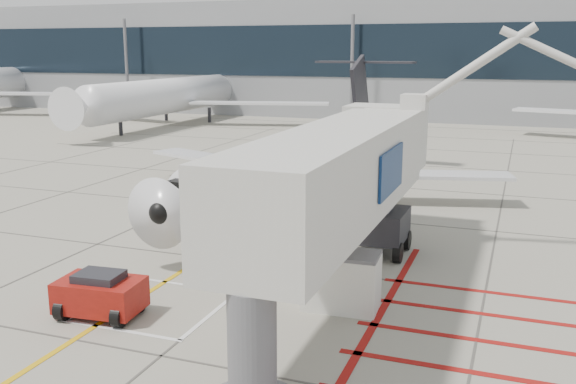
% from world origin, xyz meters
% --- Properties ---
extents(ground_plane, '(260.00, 260.00, 0.00)m').
position_xyz_m(ground_plane, '(0.00, 0.00, 0.00)').
color(ground_plane, '#9D9988').
rests_on(ground_plane, ground).
extents(regional_jet, '(24.73, 30.36, 7.60)m').
position_xyz_m(regional_jet, '(-2.88, 12.14, 3.80)').
color(regional_jet, silver).
rests_on(regional_jet, ground_plane).
extents(jet_bridge, '(9.26, 19.36, 7.72)m').
position_xyz_m(jet_bridge, '(3.51, 0.89, 3.86)').
color(jet_bridge, silver).
rests_on(jet_bridge, ground_plane).
extents(pushback_tug, '(2.71, 1.83, 1.50)m').
position_xyz_m(pushback_tug, '(-3.19, -2.28, 0.75)').
color(pushback_tug, maroon).
rests_on(pushback_tug, ground_plane).
extents(baggage_cart, '(2.09, 1.45, 1.25)m').
position_xyz_m(baggage_cart, '(0.02, 7.22, 0.62)').
color(baggage_cart, '#5A5A5F').
rests_on(baggage_cart, ground_plane).
extents(ground_power_unit, '(2.45, 1.52, 1.88)m').
position_xyz_m(ground_power_unit, '(3.70, 0.92, 0.94)').
color(ground_power_unit, silver).
rests_on(ground_power_unit, ground_plane).
extents(cone_nose, '(0.41, 0.41, 0.57)m').
position_xyz_m(cone_nose, '(-2.32, 7.13, 0.28)').
color(cone_nose, orange).
rests_on(cone_nose, ground_plane).
extents(cone_side, '(0.33, 0.33, 0.46)m').
position_xyz_m(cone_side, '(1.23, 7.15, 0.23)').
color(cone_side, '#DB3D0B').
rests_on(cone_side, ground_plane).
extents(terminal_building, '(180.00, 28.00, 14.00)m').
position_xyz_m(terminal_building, '(10.00, 70.00, 7.00)').
color(terminal_building, gray).
rests_on(terminal_building, ground_plane).
extents(terminal_glass_band, '(180.00, 0.10, 6.00)m').
position_xyz_m(terminal_glass_band, '(10.00, 55.95, 8.00)').
color(terminal_glass_band, black).
rests_on(terminal_glass_band, ground_plane).
extents(bg_aircraft_b, '(34.04, 37.82, 11.35)m').
position_xyz_m(bg_aircraft_b, '(-27.91, 46.00, 5.67)').
color(bg_aircraft_b, silver).
rests_on(bg_aircraft_b, ground_plane).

